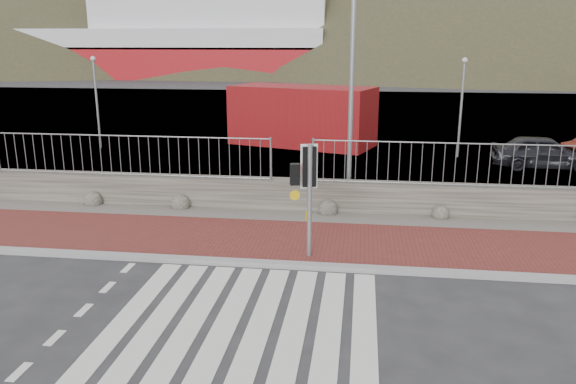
# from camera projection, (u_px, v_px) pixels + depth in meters

# --- Properties ---
(ground) EXTENTS (220.00, 220.00, 0.00)m
(ground) POSITION_uv_depth(u_px,v_px,m) (238.00, 335.00, 9.41)
(ground) COLOR #28282B
(ground) RESTS_ON ground
(sidewalk_far) EXTENTS (40.00, 3.00, 0.08)m
(sidewalk_far) POSITION_uv_depth(u_px,v_px,m) (278.00, 241.00, 13.71)
(sidewalk_far) COLOR maroon
(sidewalk_far) RESTS_ON ground
(kerb_far) EXTENTS (40.00, 0.25, 0.12)m
(kerb_far) POSITION_uv_depth(u_px,v_px,m) (268.00, 264.00, 12.27)
(kerb_far) COLOR gray
(kerb_far) RESTS_ON ground
(zebra_crossing) EXTENTS (4.62, 5.60, 0.01)m
(zebra_crossing) POSITION_uv_depth(u_px,v_px,m) (238.00, 335.00, 9.41)
(zebra_crossing) COLOR silver
(zebra_crossing) RESTS_ON ground
(gravel_strip) EXTENTS (40.00, 1.50, 0.06)m
(gravel_strip) POSITION_uv_depth(u_px,v_px,m) (289.00, 217.00, 15.62)
(gravel_strip) COLOR #59544C
(gravel_strip) RESTS_ON ground
(stone_wall) EXTENTS (40.00, 0.60, 0.90)m
(stone_wall) POSITION_uv_depth(u_px,v_px,m) (292.00, 195.00, 16.28)
(stone_wall) COLOR #443F37
(stone_wall) RESTS_ON ground
(railing) EXTENTS (18.07, 0.07, 1.22)m
(railing) POSITION_uv_depth(u_px,v_px,m) (292.00, 149.00, 15.78)
(railing) COLOR gray
(railing) RESTS_ON stone_wall
(quay) EXTENTS (120.00, 40.00, 0.50)m
(quay) POSITION_uv_depth(u_px,v_px,m) (332.00, 118.00, 36.11)
(quay) COLOR #4C4C4F
(quay) RESTS_ON ground
(water) EXTENTS (220.00, 50.00, 0.05)m
(water) POSITION_uv_depth(u_px,v_px,m) (348.00, 81.00, 69.61)
(water) COLOR #3F4C54
(water) RESTS_ON ground
(ferry) EXTENTS (50.00, 16.00, 20.00)m
(ferry) POSITION_uv_depth(u_px,v_px,m) (168.00, 36.00, 76.13)
(ferry) COLOR maroon
(ferry) RESTS_ON ground
(hills_backdrop) EXTENTS (254.00, 90.00, 100.00)m
(hills_backdrop) POSITION_uv_depth(u_px,v_px,m) (387.00, 204.00, 98.68)
(hills_backdrop) COLOR #30331E
(hills_backdrop) RESTS_ON ground
(traffic_signal_far) EXTENTS (0.65, 0.34, 2.63)m
(traffic_signal_far) POSITION_uv_depth(u_px,v_px,m) (308.00, 177.00, 12.21)
(traffic_signal_far) COLOR gray
(traffic_signal_far) RESTS_ON ground
(streetlight) EXTENTS (1.73, 0.39, 8.17)m
(streetlight) POSITION_uv_depth(u_px,v_px,m) (358.00, 47.00, 15.76)
(streetlight) COLOR gray
(streetlight) RESTS_ON ground
(shipping_container) EXTENTS (7.10, 4.67, 2.74)m
(shipping_container) POSITION_uv_depth(u_px,v_px,m) (302.00, 116.00, 26.34)
(shipping_container) COLOR maroon
(shipping_container) RESTS_ON ground
(car_a) EXTENTS (3.85, 1.73, 1.28)m
(car_a) POSITION_uv_depth(u_px,v_px,m) (543.00, 152.00, 21.54)
(car_a) COLOR black
(car_a) RESTS_ON ground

